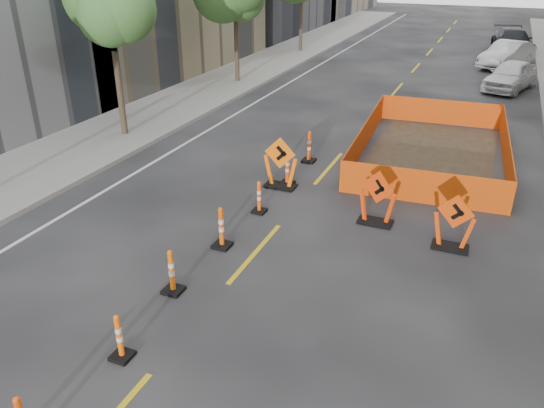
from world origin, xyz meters
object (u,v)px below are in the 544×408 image
at_px(channelizer_4, 221,228).
at_px(channelizer_6, 287,169).
at_px(channelizer_3, 172,271).
at_px(chevron_sign_left, 280,163).
at_px(chevron_sign_right, 454,222).
at_px(channelizer_5, 259,197).
at_px(parked_car_far, 513,41).
at_px(chevron_sign_center, 377,197).
at_px(parked_car_near, 510,75).
at_px(parked_car_mid, 507,55).
at_px(channelizer_2, 119,337).
at_px(channelizer_7, 309,147).

height_order(channelizer_4, channelizer_6, channelizer_4).
xyz_separation_m(channelizer_3, chevron_sign_left, (0.04, 6.10, 0.30)).
bearing_deg(chevron_sign_right, channelizer_6, 167.72).
relative_size(channelizer_3, channelizer_6, 0.98).
height_order(channelizer_5, parked_car_far, parked_car_far).
xyz_separation_m(chevron_sign_center, parked_car_near, (3.02, 17.53, -0.03)).
xyz_separation_m(chevron_sign_center, parked_car_mid, (2.73, 23.56, 0.01)).
bearing_deg(channelizer_2, chevron_sign_right, 51.51).
bearing_deg(parked_car_near, parked_car_far, 107.18).
distance_m(channelizer_6, chevron_sign_center, 3.50).
height_order(channelizer_2, parked_car_far, parked_car_far).
xyz_separation_m(channelizer_7, parked_car_mid, (5.92, 19.94, 0.23)).
bearing_deg(chevron_sign_left, channelizer_6, 64.06).
height_order(chevron_sign_left, parked_car_mid, chevron_sign_left).
bearing_deg(channelizer_3, channelizer_4, 87.89).
xyz_separation_m(channelizer_6, parked_car_near, (6.18, 16.03, 0.21)).
bearing_deg(chevron_sign_left, channelizer_4, -90.59).
bearing_deg(channelizer_2, parked_car_far, 80.56).
xyz_separation_m(channelizer_3, parked_car_far, (6.29, 34.20, 0.29)).
relative_size(channelizer_2, parked_car_mid, 0.20).
bearing_deg(channelizer_4, channelizer_5, 88.19).
xyz_separation_m(channelizer_5, chevron_sign_left, (-0.11, 1.85, 0.34)).
distance_m(channelizer_2, parked_car_near, 25.27).
bearing_deg(chevron_sign_left, chevron_sign_right, -20.06).
distance_m(parked_car_near, parked_car_mid, 6.04).
xyz_separation_m(chevron_sign_center, chevron_sign_right, (2.02, -0.59, -0.04)).
relative_size(chevron_sign_left, parked_car_near, 0.37).
bearing_deg(chevron_sign_right, chevron_sign_left, 170.78).
height_order(chevron_sign_center, parked_car_far, parked_car_far).
xyz_separation_m(channelizer_3, channelizer_4, (0.08, 2.12, 0.03)).
xyz_separation_m(channelizer_2, channelizer_4, (-0.17, 4.24, 0.07)).
bearing_deg(chevron_sign_right, chevron_sign_center, 173.43).
height_order(chevron_sign_left, chevron_sign_center, chevron_sign_left).
distance_m(channelizer_2, chevron_sign_left, 8.23).
relative_size(channelizer_5, channelizer_6, 0.89).
bearing_deg(chevron_sign_left, chevron_sign_center, -21.66).
xyz_separation_m(channelizer_6, chevron_sign_left, (-0.13, -0.27, 0.28)).
relative_size(chevron_sign_left, parked_car_far, 0.29).
bearing_deg(chevron_sign_center, chevron_sign_right, 8.11).
relative_size(channelizer_3, channelizer_7, 0.94).
relative_size(channelizer_6, parked_car_far, 0.19).
bearing_deg(chevron_sign_center, parked_car_far, 108.53).
xyz_separation_m(channelizer_2, channelizer_6, (-0.09, 8.49, 0.06)).
bearing_deg(chevron_sign_center, channelizer_3, -99.98).
xyz_separation_m(channelizer_4, channelizer_5, (0.07, 2.12, -0.07)).
height_order(chevron_sign_center, parked_car_mid, parked_car_mid).
distance_m(channelizer_5, channelizer_7, 4.25).
bearing_deg(channelizer_3, parked_car_far, 79.57).
height_order(channelizer_4, chevron_sign_right, chevron_sign_right).
relative_size(channelizer_6, chevron_sign_left, 0.65).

